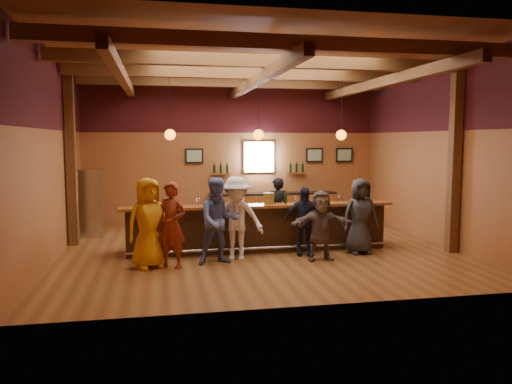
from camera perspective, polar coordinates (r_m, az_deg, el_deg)
room at (r=11.57m, az=0.23°, el=9.09°), size 9.04×9.00×4.52m
bar_counter at (r=11.83m, az=0.22°, el=-4.07°), size 6.30×1.07×1.11m
back_bar_cabinet at (r=15.53m, az=1.93°, el=-1.82°), size 4.00×0.52×0.95m
window at (r=15.53m, az=0.33°, el=4.01°), size 0.95×0.09×0.95m
framed_pictures at (r=15.71m, az=3.44°, el=4.21°), size 5.35×0.05×0.45m
wine_shelves at (r=15.49m, az=0.37°, el=2.41°), size 3.00×0.18×0.30m
pendant_lights at (r=11.49m, az=0.29°, el=6.59°), size 4.24×0.24×1.37m
stainless_fridge at (r=14.09m, az=-18.47°, el=-1.19°), size 0.70×0.70×1.80m
customer_orange at (r=10.28m, az=-12.21°, el=-3.48°), size 1.06×0.91×1.84m
customer_redvest at (r=10.21m, az=-9.64°, el=-3.74°), size 0.76×0.68×1.75m
customer_denim at (r=10.43m, az=-4.29°, el=-3.30°), size 0.95×0.78×1.81m
customer_white at (r=10.77m, az=-2.26°, el=-3.02°), size 1.30×0.96×1.80m
customer_navy at (r=11.23m, az=5.46°, el=-3.33°), size 0.96×0.54×1.55m
customer_brown at (r=10.82m, az=7.41°, el=-3.81°), size 1.41×0.46×1.51m
customer_dark at (r=11.59m, az=11.83°, el=-2.70°), size 0.85×0.56×1.72m
bartender at (r=12.77m, az=2.42°, el=-1.99°), size 0.64×0.46×1.63m
ice_bucket at (r=11.51m, az=1.50°, el=-0.73°), size 0.24×0.24×0.26m
bottle_a at (r=11.62m, az=3.41°, el=-0.72°), size 0.07×0.07×0.31m
bottle_b at (r=11.81m, az=5.42°, el=-0.48°), size 0.08×0.08×0.39m
glass_a at (r=11.13m, az=-12.50°, el=-1.07°), size 0.09×0.09×0.19m
glass_b at (r=11.10m, az=-10.03°, el=-1.06°), size 0.08×0.08×0.18m
glass_c at (r=11.18m, az=-6.68°, el=-0.94°), size 0.09×0.09×0.19m
glass_d at (r=11.23m, az=-3.80°, el=-1.00°), size 0.07×0.07×0.16m
glass_e at (r=11.38m, az=-1.43°, el=-0.83°), size 0.08×0.08×0.18m
glass_f at (r=11.63m, az=4.51°, el=-0.68°), size 0.08×0.08×0.18m
glass_g at (r=11.77m, az=7.96°, el=-0.67°), size 0.08×0.08×0.17m
glass_h at (r=11.90m, az=9.49°, el=-0.61°), size 0.08×0.08×0.18m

